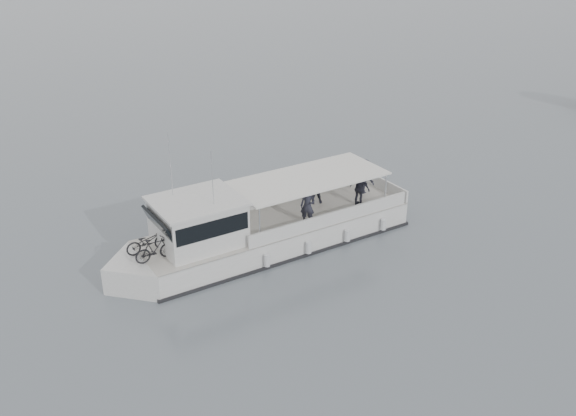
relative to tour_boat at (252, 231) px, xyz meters
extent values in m
plane|color=#51595F|center=(3.10, 3.04, -0.90)|extent=(1400.00, 1400.00, 0.00)
cube|color=silver|center=(1.09, 0.34, -0.47)|extent=(11.88, 6.35, 1.24)
cube|color=silver|center=(-4.39, -1.37, -0.47)|extent=(2.97, 2.97, 1.24)
cube|color=beige|center=(1.09, 0.34, 0.15)|extent=(11.88, 6.35, 0.06)
cube|color=black|center=(1.09, 0.34, -0.86)|extent=(12.10, 6.51, 0.17)
cube|color=silver|center=(2.30, 2.26, 0.44)|extent=(7.34, 2.37, 0.57)
cube|color=silver|center=(3.18, -0.55, 0.44)|extent=(7.34, 2.37, 0.57)
cube|color=silver|center=(6.53, 2.04, 0.44)|extent=(1.00, 2.95, 0.57)
cube|color=silver|center=(-2.20, -0.69, 1.01)|extent=(3.69, 3.38, 1.72)
cube|color=black|center=(-3.61, -1.13, 1.16)|extent=(1.23, 2.45, 1.11)
cube|color=black|center=(-2.20, -0.69, 1.30)|extent=(3.52, 3.36, 0.67)
cube|color=silver|center=(-2.20, -0.69, 1.92)|extent=(3.93, 3.62, 0.10)
cube|color=white|center=(2.56, 0.80, 1.73)|extent=(7.07, 4.68, 0.08)
cylinder|color=silver|center=(0.03, -1.40, 0.94)|extent=(0.07, 0.07, 1.58)
cylinder|color=silver|center=(-0.77, 1.16, 0.94)|extent=(0.07, 0.07, 1.58)
cylinder|color=silver|center=(5.88, 0.43, 0.94)|extent=(0.07, 0.07, 1.58)
cylinder|color=silver|center=(5.08, 2.99, 0.94)|extent=(0.07, 0.07, 1.58)
cylinder|color=silver|center=(-3.00, -0.04, 3.17)|extent=(0.04, 0.04, 2.49)
cylinder|color=silver|center=(-1.63, -1.21, 2.97)|extent=(0.04, 0.04, 2.11)
cylinder|color=silver|center=(0.23, -1.70, -0.42)|extent=(0.29, 0.29, 0.48)
cylinder|color=silver|center=(2.05, -1.13, -0.42)|extent=(0.29, 0.29, 0.48)
cylinder|color=silver|center=(3.88, -0.56, -0.42)|extent=(0.29, 0.29, 0.48)
cylinder|color=silver|center=(5.71, 0.01, -0.42)|extent=(0.29, 0.29, 0.48)
imported|color=black|center=(-4.14, -0.89, 0.58)|extent=(1.74, 1.04, 0.86)
imported|color=black|center=(-3.91, -1.62, 0.60)|extent=(1.57, 0.86, 0.91)
imported|color=#282935|center=(2.27, -0.20, 0.95)|extent=(0.70, 0.62, 1.61)
imported|color=#282935|center=(3.09, 1.66, 0.95)|extent=(0.79, 0.62, 1.61)
imported|color=#282935|center=(4.92, 0.93, 0.95)|extent=(0.89, 0.98, 1.61)
imported|color=#282935|center=(5.55, 2.13, 0.95)|extent=(1.10, 1.19, 1.61)
camera|label=1|loc=(-4.43, -22.48, 11.89)|focal=40.00mm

